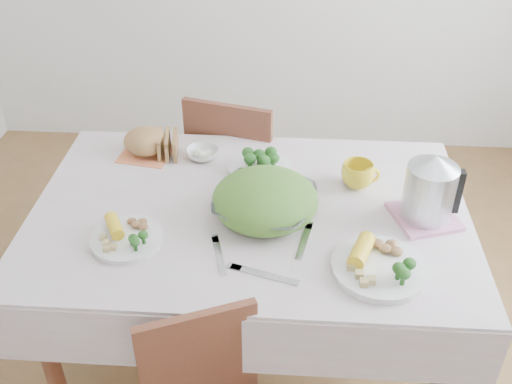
# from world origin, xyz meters

# --- Properties ---
(floor) EXTENTS (3.60, 3.60, 0.00)m
(floor) POSITION_xyz_m (0.00, 0.00, 0.00)
(floor) COLOR brown
(floor) RESTS_ON ground
(dining_table) EXTENTS (1.40, 0.90, 0.75)m
(dining_table) POSITION_xyz_m (0.00, 0.00, 0.38)
(dining_table) COLOR brown
(dining_table) RESTS_ON floor
(tablecloth) EXTENTS (1.50, 1.00, 0.01)m
(tablecloth) POSITION_xyz_m (0.00, 0.00, 0.76)
(tablecloth) COLOR beige
(tablecloth) RESTS_ON dining_table
(chair_far) EXTENTS (0.49, 0.49, 0.90)m
(chair_far) POSITION_xyz_m (-0.09, 0.69, 0.47)
(chair_far) COLOR brown
(chair_far) RESTS_ON floor
(salad_bowl) EXTENTS (0.41, 0.41, 0.08)m
(salad_bowl) POSITION_xyz_m (0.05, -0.03, 0.80)
(salad_bowl) COLOR white
(salad_bowl) RESTS_ON tablecloth
(dinner_plate_left) EXTENTS (0.26, 0.26, 0.02)m
(dinner_plate_left) POSITION_xyz_m (-0.38, -0.20, 0.77)
(dinner_plate_left) COLOR white
(dinner_plate_left) RESTS_ON tablecloth
(dinner_plate_right) EXTENTS (0.41, 0.41, 0.02)m
(dinner_plate_right) POSITION_xyz_m (0.41, -0.29, 0.77)
(dinner_plate_right) COLOR white
(dinner_plate_right) RESTS_ON tablecloth
(broccoli_plate) EXTENTS (0.25, 0.25, 0.02)m
(broccoli_plate) POSITION_xyz_m (0.02, 0.25, 0.77)
(broccoli_plate) COLOR beige
(broccoli_plate) RESTS_ON tablecloth
(napkin) EXTENTS (0.22, 0.22, 0.00)m
(napkin) POSITION_xyz_m (-0.43, 0.34, 0.76)
(napkin) COLOR #F98651
(napkin) RESTS_ON tablecloth
(bread_loaf) EXTENTS (0.22, 0.22, 0.10)m
(bread_loaf) POSITION_xyz_m (-0.43, 0.34, 0.82)
(bread_loaf) COLOR olive
(bread_loaf) RESTS_ON napkin
(fruit_bowl) EXTENTS (0.17, 0.17, 0.04)m
(fruit_bowl) POSITION_xyz_m (-0.21, 0.32, 0.78)
(fruit_bowl) COLOR white
(fruit_bowl) RESTS_ON tablecloth
(yellow_mug) EXTENTS (0.14, 0.14, 0.09)m
(yellow_mug) POSITION_xyz_m (0.38, 0.17, 0.81)
(yellow_mug) COLOR yellow
(yellow_mug) RESTS_ON tablecloth
(pink_tray) EXTENTS (0.25, 0.25, 0.02)m
(pink_tray) POSITION_xyz_m (0.59, -0.01, 0.77)
(pink_tray) COLOR pink
(pink_tray) RESTS_ON tablecloth
(electric_kettle) EXTENTS (0.22, 0.22, 0.23)m
(electric_kettle) POSITION_xyz_m (0.59, -0.01, 0.88)
(electric_kettle) COLOR #B2B5BA
(electric_kettle) RESTS_ON pink_tray
(fork_left) EXTENTS (0.07, 0.18, 0.00)m
(fork_left) POSITION_xyz_m (-0.08, -0.25, 0.76)
(fork_left) COLOR silver
(fork_left) RESTS_ON tablecloth
(fork_right) EXTENTS (0.06, 0.19, 0.00)m
(fork_right) POSITION_xyz_m (0.19, -0.16, 0.76)
(fork_right) COLOR silver
(fork_right) RESTS_ON tablecloth
(knife) EXTENTS (0.21, 0.09, 0.00)m
(knife) POSITION_xyz_m (0.07, -0.33, 0.76)
(knife) COLOR silver
(knife) RESTS_ON tablecloth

